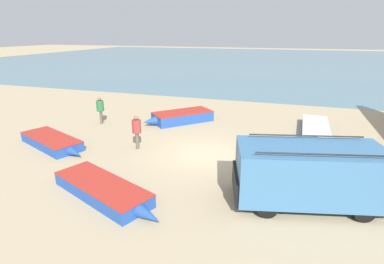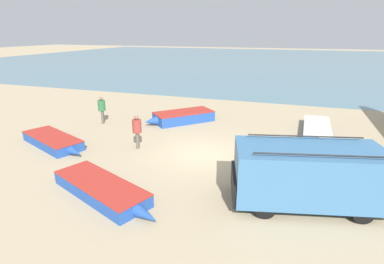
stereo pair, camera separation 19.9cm
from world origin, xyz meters
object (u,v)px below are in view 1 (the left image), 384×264
(fishing_rowboat_1, at_px, (315,128))
(fishing_rowboat_0, at_px, (181,117))
(parked_van, at_px, (308,173))
(fisherman_0, at_px, (100,108))
(fishing_rowboat_3, at_px, (104,190))
(fisherman_1, at_px, (137,129))
(fishing_rowboat_2, at_px, (53,142))

(fishing_rowboat_1, bearing_deg, fishing_rowboat_0, 95.06)
(fishing_rowboat_1, bearing_deg, parked_van, 176.25)
(fisherman_0, bearing_deg, fishing_rowboat_0, -5.11)
(fishing_rowboat_3, bearing_deg, parked_van, 37.02)
(fishing_rowboat_1, relative_size, fishing_rowboat_3, 1.04)
(fishing_rowboat_0, height_order, fisherman_1, fisherman_1)
(fisherman_0, bearing_deg, fishing_rowboat_2, -117.88)
(fishing_rowboat_3, xyz_separation_m, fisherman_0, (-5.28, 7.63, 0.77))
(parked_van, xyz_separation_m, fishing_rowboat_1, (0.80, 8.25, -0.88))
(fishing_rowboat_0, bearing_deg, fishing_rowboat_2, 6.74)
(parked_van, distance_m, fishing_rowboat_3, 7.02)
(fishing_rowboat_1, xyz_separation_m, fishing_rowboat_3, (-7.54, -10.02, -0.00))
(fishing_rowboat_0, distance_m, fishing_rowboat_2, 7.72)
(fishing_rowboat_2, relative_size, fisherman_1, 2.78)
(parked_van, bearing_deg, fisherman_0, -39.72)
(parked_van, bearing_deg, fishing_rowboat_3, 1.01)
(fishing_rowboat_2, relative_size, fishing_rowboat_3, 0.94)
(fishing_rowboat_0, bearing_deg, fishing_rowboat_3, 47.83)
(parked_van, distance_m, fishing_rowboat_1, 8.33)
(fishing_rowboat_1, height_order, fishing_rowboat_2, fishing_rowboat_2)
(fisherman_1, bearing_deg, fishing_rowboat_2, -6.24)
(fishing_rowboat_1, relative_size, fisherman_0, 3.04)
(parked_van, height_order, fishing_rowboat_2, parked_van)
(fishing_rowboat_2, bearing_deg, fisherman_0, 111.91)
(fishing_rowboat_2, bearing_deg, fishing_rowboat_0, 74.96)
(fishing_rowboat_3, relative_size, fisherman_1, 2.94)
(parked_van, bearing_deg, fishing_rowboat_0, -60.29)
(fisherman_1, bearing_deg, fisherman_0, -57.47)
(fishing_rowboat_2, bearing_deg, fishing_rowboat_3, -10.42)
(fishing_rowboat_1, bearing_deg, fishing_rowboat_3, 144.81)
(parked_van, relative_size, fishing_rowboat_3, 1.03)
(parked_van, bearing_deg, fishing_rowboat_2, -21.47)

